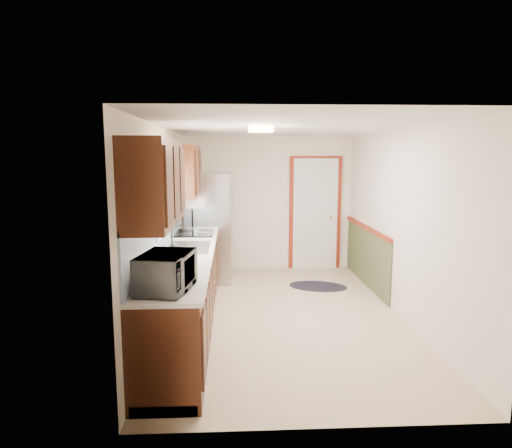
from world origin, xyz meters
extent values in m
cube|color=#C5AA8B|center=(0.00, 0.00, 0.00)|extent=(3.20, 5.20, 0.12)
cube|color=white|center=(0.00, 0.00, 2.40)|extent=(3.20, 5.20, 0.12)
cube|color=white|center=(0.00, 2.50, 1.20)|extent=(3.20, 0.10, 2.40)
cube|color=white|center=(0.00, -2.50, 1.20)|extent=(3.20, 0.10, 2.40)
cube|color=white|center=(-1.50, 0.00, 1.20)|extent=(0.10, 5.20, 2.40)
cube|color=white|center=(1.50, 0.00, 1.20)|extent=(0.10, 5.20, 2.40)
cube|color=#38190C|center=(-1.20, -0.30, 0.45)|extent=(0.60, 4.00, 0.90)
cube|color=white|center=(-1.19, -0.30, 0.92)|extent=(0.63, 4.00, 0.04)
cube|color=#5BA3DE|center=(-1.49, -0.30, 1.22)|extent=(0.02, 4.00, 0.55)
cube|color=#38190C|center=(-1.32, -1.60, 1.83)|extent=(0.35, 1.40, 0.75)
cube|color=#38190C|center=(-1.32, 1.10, 1.83)|extent=(0.35, 1.20, 0.75)
cube|color=white|center=(-1.49, -0.20, 1.62)|extent=(0.02, 1.00, 0.90)
cube|color=#BB4A23|center=(-1.44, -0.20, 1.97)|extent=(0.05, 1.12, 0.24)
cube|color=#B7B7BC|center=(-1.19, -0.20, 0.95)|extent=(0.52, 0.82, 0.02)
cube|color=white|center=(-1.27, 1.15, 1.38)|extent=(0.45, 0.60, 0.15)
cube|color=maroon|center=(0.85, 2.47, 1.00)|extent=(0.94, 0.05, 2.08)
cube|color=white|center=(0.85, 2.44, 1.00)|extent=(0.80, 0.04, 2.00)
cube|color=#454D2B|center=(1.49, 1.35, 0.45)|extent=(0.02, 2.30, 0.90)
cube|color=maroon|center=(1.48, 1.35, 0.92)|extent=(0.04, 2.30, 0.06)
cylinder|color=#FFD88C|center=(-0.30, -0.20, 2.36)|extent=(0.30, 0.30, 0.06)
imported|color=white|center=(-1.20, -1.95, 1.13)|extent=(0.41, 0.62, 0.39)
cube|color=#B7B7BC|center=(-1.02, 1.76, 0.89)|extent=(0.78, 0.73, 1.78)
cylinder|color=black|center=(-1.27, 1.37, 0.80)|extent=(0.02, 0.02, 1.25)
ellipsoid|color=black|center=(0.69, 1.25, 0.01)|extent=(1.04, 0.82, 0.01)
cube|color=black|center=(-1.19, 0.83, 0.95)|extent=(0.54, 0.64, 0.02)
camera|label=1|loc=(-0.64, -5.66, 2.06)|focal=32.00mm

